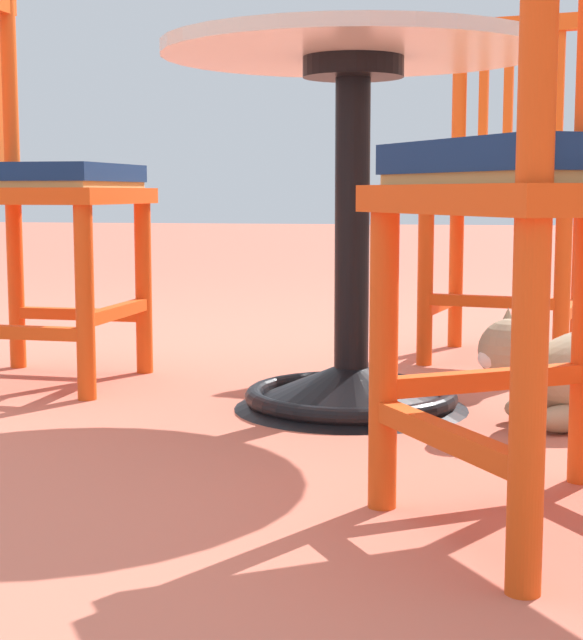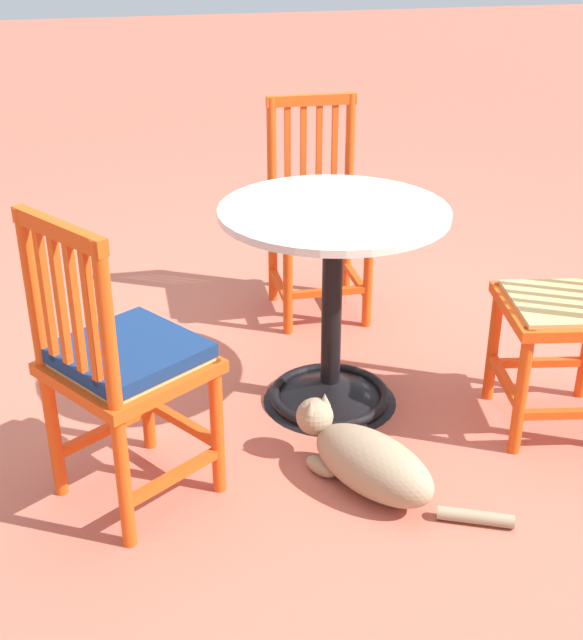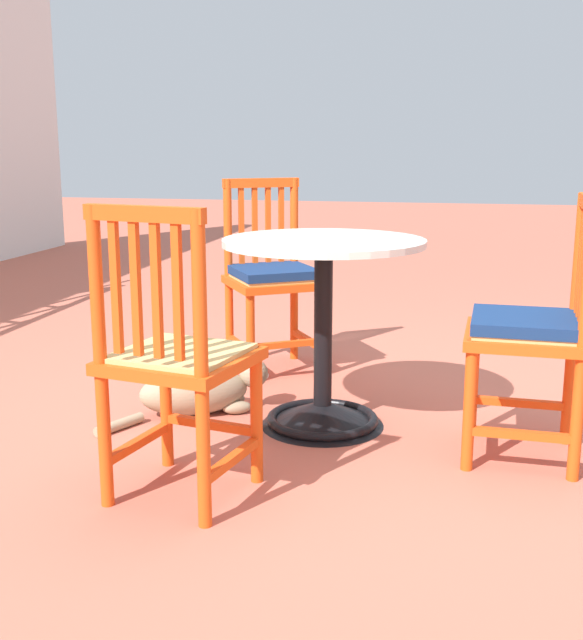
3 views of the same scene
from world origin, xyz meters
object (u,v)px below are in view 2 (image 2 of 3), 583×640
orange_chair_facing_out (318,214)px  orange_chair_at_corner (123,365)px  orange_chair_near_fence (574,309)px  tabby_cat (364,459)px  cafe_table (331,330)px

orange_chair_facing_out → orange_chair_at_corner: (0.89, 1.13, 0.00)m
orange_chair_near_fence → tabby_cat: size_ratio=1.60×
orange_chair_facing_out → orange_chair_at_corner: same height
orange_chair_near_fence → tabby_cat: (0.76, 0.18, -0.34)m
orange_chair_at_corner → tabby_cat: size_ratio=1.60×
orange_chair_near_fence → orange_chair_facing_out: bearing=-62.2°
cafe_table → orange_chair_near_fence: orange_chair_near_fence is taller
orange_chair_near_fence → orange_chair_at_corner: 1.45m
orange_chair_near_fence → tabby_cat: bearing=13.0°
cafe_table → orange_chair_at_corner: (0.73, 0.38, 0.16)m
cafe_table → orange_chair_facing_out: size_ratio=0.83×
cafe_table → orange_chair_at_corner: size_ratio=0.83×
tabby_cat → orange_chair_near_fence: bearing=-167.0°
tabby_cat → orange_chair_facing_out: bearing=-99.1°
orange_chair_at_corner → cafe_table: bearing=-152.6°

